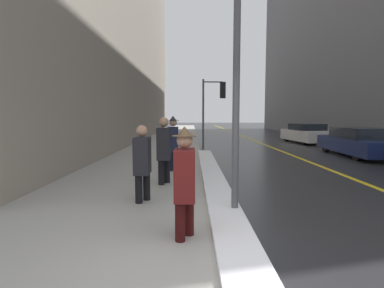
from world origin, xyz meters
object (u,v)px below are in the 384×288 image
parked_car_navy (358,142)px  parked_car_white (306,134)px  pedestrian_trailing (164,147)px  pedestrian_nearside (142,160)px  lamp_post (237,24)px  traffic_light_near (215,98)px  pedestrian_in_fedora (173,141)px  pedestrian_with_shoulder_bag (185,178)px

parked_car_navy → parked_car_white: (0.18, 6.44, 0.01)m
pedestrian_trailing → pedestrian_nearside: bearing=-10.2°
lamp_post → parked_car_navy: 10.42m
traffic_light_near → pedestrian_in_fedora: (-1.90, -7.65, -1.79)m
pedestrian_with_shoulder_bag → pedestrian_nearside: 1.98m
pedestrian_nearside → parked_car_white: 15.86m
parked_car_navy → pedestrian_with_shoulder_bag: bearing=142.7°
parked_car_navy → parked_car_white: parked_car_white is taller
lamp_post → parked_car_navy: size_ratio=1.13×
pedestrian_with_shoulder_bag → pedestrian_trailing: pedestrian_trailing is taller
pedestrian_with_shoulder_bag → traffic_light_near: bearing=173.4°
lamp_post → pedestrian_with_shoulder_bag: (-0.85, -1.08, -2.38)m
traffic_light_near → pedestrian_trailing: size_ratio=2.25×
parked_car_navy → pedestrian_trailing: bearing=126.9°
pedestrian_in_fedora → pedestrian_nearside: bearing=-6.7°
pedestrian_with_shoulder_bag → parked_car_navy: size_ratio=0.32×
pedestrian_in_fedora → pedestrian_trailing: bearing=-3.7°
lamp_post → pedestrian_nearside: size_ratio=3.57×
pedestrian_in_fedora → parked_car_navy: (7.79, 3.55, -0.35)m
pedestrian_nearside → parked_car_white: pedestrian_nearside is taller
pedestrian_nearside → parked_car_navy: size_ratio=0.32×
traffic_light_near → pedestrian_nearside: (-2.28, -11.14, -1.88)m
pedestrian_nearside → pedestrian_trailing: bearing=169.8°
traffic_light_near → parked_car_white: 6.84m
lamp_post → pedestrian_nearside: bearing=157.8°
pedestrian_nearside → pedestrian_trailing: 1.62m
traffic_light_near → parked_car_navy: bearing=-38.4°
traffic_light_near → pedestrian_trailing: bearing=-105.4°
traffic_light_near → pedestrian_nearside: traffic_light_near is taller
pedestrian_nearside → pedestrian_in_fedora: size_ratio=0.89×
pedestrian_in_fedora → parked_car_white: 12.78m
lamp_post → pedestrian_in_fedora: size_ratio=3.18×
traffic_light_near → pedestrian_with_shoulder_bag: traffic_light_near is taller
pedestrian_nearside → pedestrian_in_fedora: 3.52m
pedestrian_with_shoulder_bag → lamp_post: bearing=141.3°
pedestrian_with_shoulder_bag → pedestrian_in_fedora: 5.29m
pedestrian_with_shoulder_bag → pedestrian_in_fedora: pedestrian_in_fedora is taller
lamp_post → parked_car_navy: (6.45, 7.75, -2.64)m
pedestrian_nearside → pedestrian_in_fedora: (0.39, 3.49, 0.09)m
pedestrian_with_shoulder_bag → parked_car_white: pedestrian_with_shoulder_bag is taller
pedestrian_nearside → traffic_light_near: bearing=168.0°
pedestrian_with_shoulder_bag → parked_car_white: 17.00m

